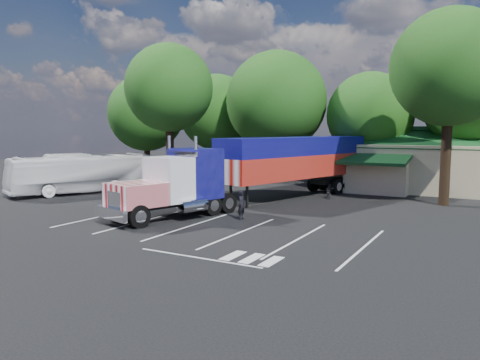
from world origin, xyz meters
The scene contains 13 objects.
ground centered at (0.00, 0.00, 0.00)m, with size 120.00×120.00×0.00m, color black.
tree_row_a centered at (-22.00, 16.50, 7.16)m, with size 9.00×9.00×11.68m.
tree_row_b centered at (-13.00, 17.80, 7.13)m, with size 8.40×8.40×11.35m.
tree_row_c centered at (-5.00, 16.20, 8.04)m, with size 10.00×10.00×13.05m.
tree_row_d centered at (4.00, 17.50, 6.58)m, with size 8.00×8.00×10.60m.
tree_row_e centered at (13.00, 18.00, 8.09)m, with size 9.60×9.60×12.90m.
tree_near_left centered at (-10.50, 6.00, 8.81)m, with size 7.60×7.60×12.65m.
tree_near_right centered at (11.50, 8.50, 9.46)m, with size 8.00×8.00×13.50m.
semi_truck centered at (0.08, 3.99, 2.79)m, with size 9.47×23.35×4.93m.
woman centered at (1.60, -2.91, 0.88)m, with size 0.64×0.42×1.76m, color black.
bicycle centered at (3.41, 7.69, 0.43)m, with size 0.57×1.64×0.86m, color black.
tour_bus centered at (-15.57, 0.70, 1.64)m, with size 2.76×11.80×3.29m, color silver.
silver_sedan centered at (5.00, 14.00, 0.76)m, with size 1.61×4.61×1.52m, color #96989C.
Camera 1 is at (14.78, -26.78, 5.39)m, focal length 35.00 mm.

